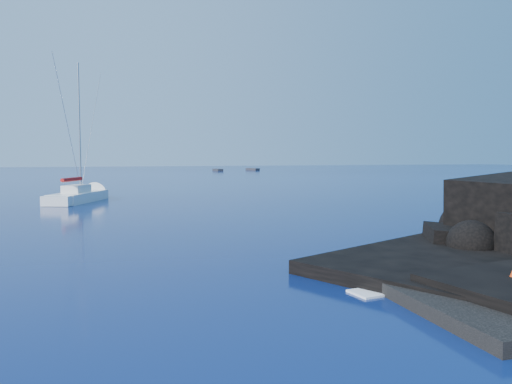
# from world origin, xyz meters

# --- Properties ---
(ground) EXTENTS (400.00, 400.00, 0.00)m
(ground) POSITION_xyz_m (0.00, 0.00, 0.00)
(ground) COLOR #030A39
(ground) RESTS_ON ground
(surf_foam) EXTENTS (10.00, 8.00, 0.06)m
(surf_foam) POSITION_xyz_m (5.00, 5.00, 0.00)
(surf_foam) COLOR white
(surf_foam) RESTS_ON ground
(sailboat) EXTENTS (6.90, 11.22, 11.82)m
(sailboat) POSITION_xyz_m (-6.66, 35.88, 0.00)
(sailboat) COLOR white
(sailboat) RESTS_ON ground
(marker_cone) EXTENTS (0.37, 0.37, 0.49)m
(marker_cone) POSITION_xyz_m (3.40, 0.87, 0.60)
(marker_cone) COLOR red
(marker_cone) RESTS_ON beach
(distant_boat_a) EXTENTS (1.75, 4.84, 0.64)m
(distant_boat_a) POSITION_xyz_m (30.74, 121.52, 0.00)
(distant_boat_a) COLOR #27272C
(distant_boat_a) RESTS_ON ground
(distant_boat_b) EXTENTS (2.78, 5.04, 0.64)m
(distant_boat_b) POSITION_xyz_m (42.08, 124.82, 0.00)
(distant_boat_b) COLOR #2A292F
(distant_boat_b) RESTS_ON ground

